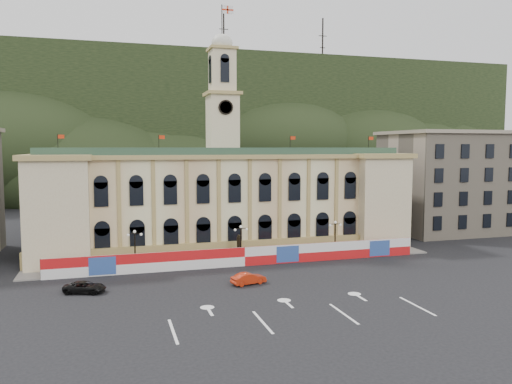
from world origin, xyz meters
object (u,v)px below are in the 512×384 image
object	(u,v)px
red_sedan	(249,279)
black_suv	(85,287)
statue	(239,253)
lamp_center	(241,240)

from	to	relation	value
red_sedan	black_suv	bearing A→B (deg)	70.96
statue	black_suv	bearing A→B (deg)	-153.27
statue	lamp_center	world-z (taller)	lamp_center
statue	lamp_center	bearing A→B (deg)	-90.00
statue	black_suv	distance (m)	22.11
lamp_center	red_sedan	bearing A→B (deg)	-99.97
red_sedan	lamp_center	bearing A→B (deg)	-23.49
lamp_center	black_suv	distance (m)	21.81
lamp_center	black_suv	world-z (taller)	lamp_center
black_suv	statue	bearing A→B (deg)	-45.15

